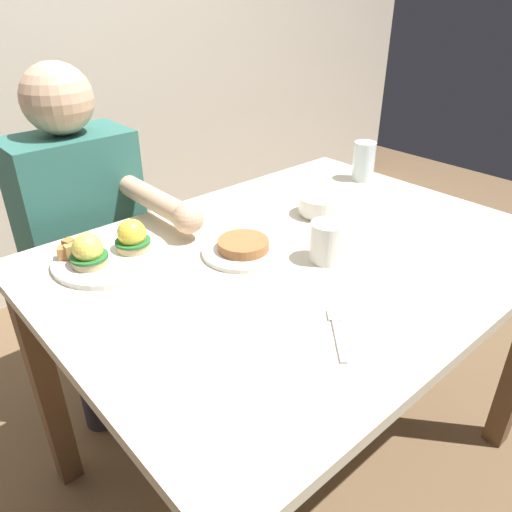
% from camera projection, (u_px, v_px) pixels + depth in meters
% --- Properties ---
extents(ground_plane, '(6.00, 6.00, 0.00)m').
position_uv_depth(ground_plane, '(290.00, 455.00, 1.56)').
color(ground_plane, brown).
extents(dining_table, '(1.20, 0.90, 0.74)m').
position_uv_depth(dining_table, '(299.00, 287.00, 1.25)').
color(dining_table, beige).
rests_on(dining_table, ground_plane).
extents(eggs_benedict_plate, '(0.27, 0.27, 0.09)m').
position_uv_depth(eggs_benedict_plate, '(109.00, 251.00, 1.14)').
color(eggs_benedict_plate, white).
rests_on(eggs_benedict_plate, dining_table).
extents(fruit_bowl, '(0.12, 0.12, 0.05)m').
position_uv_depth(fruit_bowl, '(320.00, 205.00, 1.37)').
color(fruit_bowl, white).
rests_on(fruit_bowl, dining_table).
extents(coffee_mug, '(0.11, 0.08, 0.09)m').
position_uv_depth(coffee_mug, '(328.00, 240.00, 1.13)').
color(coffee_mug, white).
rests_on(coffee_mug, dining_table).
extents(fork, '(0.12, 0.13, 0.00)m').
position_uv_depth(fork, '(337.00, 331.00, 0.92)').
color(fork, silver).
rests_on(fork, dining_table).
extents(water_glass_near, '(0.07, 0.07, 0.13)m').
position_uv_depth(water_glass_near, '(364.00, 163.00, 1.60)').
color(water_glass_near, silver).
rests_on(water_glass_near, dining_table).
extents(side_plate, '(0.20, 0.20, 0.04)m').
position_uv_depth(side_plate, '(243.00, 248.00, 1.18)').
color(side_plate, white).
rests_on(side_plate, dining_table).
extents(diner_person, '(0.34, 0.54, 1.14)m').
position_uv_depth(diner_person, '(88.00, 236.00, 1.46)').
color(diner_person, '#33333D').
rests_on(diner_person, ground_plane).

